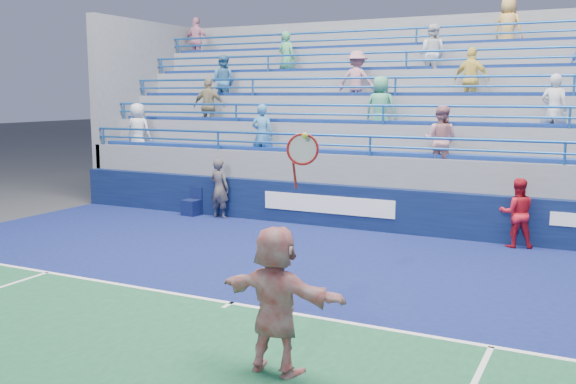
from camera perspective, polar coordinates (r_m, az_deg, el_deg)
The scene contains 7 objects.
ground at distance 10.64m, azimuth -5.08°, elevation -9.92°, with size 120.00×120.00×0.00m, color #333538.
sponsor_wall at distance 16.23m, azimuth 6.98°, elevation -1.47°, with size 18.00×0.32×1.10m.
bleacher_stand at distance 19.67m, azimuth 10.70°, elevation 3.14°, with size 18.00×5.60×6.13m.
judge_chair at distance 18.30m, azimuth -8.53°, elevation -1.28°, with size 0.49×0.49×0.80m.
tennis_player at distance 7.87m, azimuth -1.07°, elevation -9.54°, with size 1.74×0.66×2.96m.
line_judge at distance 17.74m, azimuth -6.12°, elevation 0.31°, with size 0.60×0.40×1.65m, color #121A34.
ball_girl at distance 15.11m, azimuth 19.68°, elevation -1.78°, with size 0.76×0.59×1.56m, color red.
Camera 1 is at (5.31, -8.58, 3.38)m, focal length 40.00 mm.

